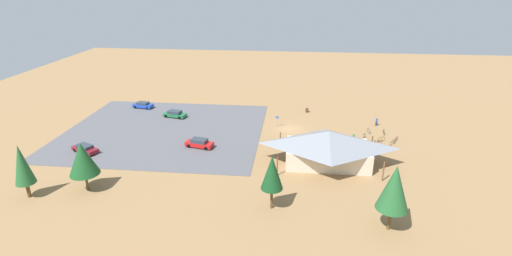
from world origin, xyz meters
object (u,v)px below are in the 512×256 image
Objects in this scene: bike_pavilion at (328,146)px; bicycle_white_yard_center at (369,131)px; bicycle_black_trailside at (377,143)px; bicycle_yellow_edge_south at (381,139)px; car_blue_inner_stall at (143,105)px; trash_bin at (307,110)px; pine_midwest at (394,188)px; bicycle_teal_near_sign at (393,143)px; bicycle_green_near_porch at (384,132)px; bicycle_silver_yard_front at (364,136)px; car_green_by_curb at (175,114)px; pine_far_east at (83,159)px; car_maroon_mid_lot at (85,149)px; visitor_by_pavilion at (377,121)px; bicycle_orange_lone_east at (370,147)px; bicycle_red_edge_north at (396,139)px; pine_west at (22,165)px; pine_mideast at (272,173)px; car_red_end_stall at (199,143)px; lot_sign at (277,120)px; visitor_at_bikes at (353,138)px.

bike_pavilion is 15.89m from bicycle_white_yard_center.
bicycle_white_yard_center is at bearing -84.00° from bicycle_black_trailside.
bicycle_yellow_edge_south is 49.62m from car_blue_inner_stall.
trash_bin is 0.54× the size of bicycle_black_trailside.
pine_midwest is 6.10× the size of bicycle_teal_near_sign.
bicycle_green_near_porch is 3.69m from bicycle_yellow_edge_south.
bicycle_teal_near_sign is (-4.44, 2.18, -0.02)m from bicycle_silver_yard_front.
car_green_by_curb is at bearing -6.61° from bicycle_white_yard_center.
bicycle_silver_yard_front is (-39.57, -21.66, -4.19)m from pine_far_east.
bicycle_green_near_porch is at bearing -165.27° from car_maroon_mid_lot.
bike_pavilion reaches higher than bicycle_black_trailside.
visitor_by_pavilion reaches higher than bicycle_teal_near_sign.
bicycle_orange_lone_east is 0.81× the size of bicycle_black_trailside.
bicycle_red_edge_north is 3.92m from bicycle_black_trailside.
bicycle_white_yard_center is at bearing -149.12° from pine_far_east.
car_green_by_curb is at bearing -118.01° from car_maroon_mid_lot.
car_maroon_mid_lot is (-0.23, -13.56, -3.96)m from pine_west.
visitor_by_pavilion reaches higher than bicycle_green_near_porch.
visitor_by_pavilion is at bearing -82.74° from bicycle_teal_near_sign.
pine_mideast is 30.71m from bicycle_red_edge_north.
bike_pavilion reaches higher than bicycle_silver_yard_front.
car_blue_inner_stall is (49.56, -14.30, 0.34)m from bicycle_teal_near_sign.
pine_mideast reaches higher than bicycle_teal_near_sign.
car_blue_inner_stall reaches higher than bicycle_silver_yard_front.
bike_pavilion is 3.10× the size of car_red_end_stall.
lot_sign is (5.79, 8.95, 0.96)m from trash_bin.
trash_bin is at bearing -83.66° from bike_pavilion.
bicycle_black_trailside is (-41.38, -19.21, -4.23)m from pine_far_east.
bicycle_silver_yard_front reaches higher than bicycle_red_edge_north.
pine_mideast is 29.03m from bicycle_teal_near_sign.
visitor_by_pavilion is (-18.88, -2.57, -0.51)m from lot_sign.
bicycle_yellow_edge_south is (-18.29, 5.16, -1.01)m from lot_sign.
pine_far_east is 34.45m from car_blue_inner_stall.
bike_pavilion is at bearing -69.70° from pine_midwest.
bicycle_red_edge_north is 42.51m from car_green_by_curb.
pine_mideast reaches higher than pine_far_east.
bicycle_white_yard_center is 4.45m from visitor_by_pavilion.
visitor_at_bikes is (3.42, 4.83, 0.57)m from bicycle_white_yard_center.
pine_west is at bearing 24.40° from bicycle_black_trailside.
bicycle_yellow_edge_south is at bearing 164.24° from lot_sign.
bicycle_black_trailside is (-1.40, -1.78, 0.00)m from bicycle_orange_lone_east.
visitor_by_pavilion reaches higher than bicycle_white_yard_center.
car_red_end_stall reaches higher than bicycle_silver_yard_front.
pine_west is at bearing 28.04° from bicycle_green_near_porch.
lot_sign is 21.44m from bicycle_red_edge_north.
car_green_by_curb is (35.16, -33.40, -4.61)m from pine_midwest.
pine_west reaches higher than bicycle_teal_near_sign.
bike_pavilion is at bearing 49.44° from bicycle_green_near_porch.
bicycle_teal_near_sign is (-14.22, 15.23, -0.07)m from trash_bin.
car_blue_inner_stall is (45.12, -12.12, 0.31)m from bicycle_silver_yard_front.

